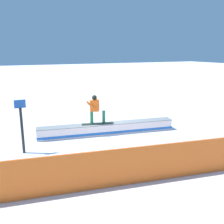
{
  "coord_description": "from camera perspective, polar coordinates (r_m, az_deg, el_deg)",
  "views": [
    {
      "loc": [
        4.54,
        10.09,
        3.78
      ],
      "look_at": [
        0.22,
        0.96,
        1.28
      ],
      "focal_mm": 40.02,
      "sensor_mm": 36.0,
      "label": 1
    }
  ],
  "objects": [
    {
      "name": "ground_plane",
      "position": [
        11.69,
        -1.03,
        -4.98
      ],
      "size": [
        120.0,
        120.0,
        0.0
      ],
      "primitive_type": "plane",
      "color": "white"
    },
    {
      "name": "grind_box",
      "position": [
        11.62,
        -1.03,
        -3.89
      ],
      "size": [
        6.35,
        1.63,
        0.52
      ],
      "color": "white",
      "rests_on": "ground_plane"
    },
    {
      "name": "snowboarder",
      "position": [
        11.23,
        -3.82,
        0.79
      ],
      "size": [
        1.5,
        0.6,
        1.34
      ],
      "color": "#1F2B23",
      "rests_on": "grind_box"
    },
    {
      "name": "safety_fence",
      "position": [
        7.8,
        13.31,
        -10.82
      ],
      "size": [
        13.79,
        2.45,
        1.13
      ],
      "primitive_type": "cube",
      "rotation": [
        0.0,
        0.0,
        -0.17
      ],
      "color": "orange",
      "rests_on": "ground_plane"
    },
    {
      "name": "trail_marker",
      "position": [
        9.81,
        -19.92,
        -2.86
      ],
      "size": [
        0.4,
        0.1,
        2.05
      ],
      "color": "#262628",
      "rests_on": "ground_plane"
    }
  ]
}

